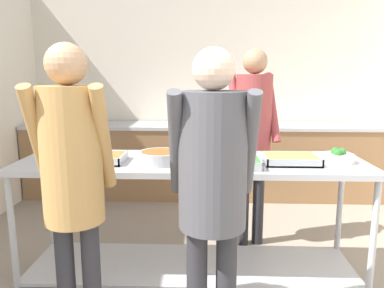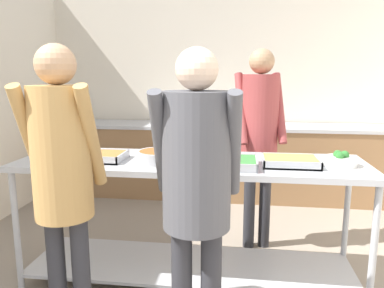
{
  "view_description": "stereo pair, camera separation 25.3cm",
  "coord_description": "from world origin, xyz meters",
  "px_view_note": "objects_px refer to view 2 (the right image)",
  "views": [
    {
      "loc": [
        -0.02,
        -0.71,
        1.53
      ],
      "look_at": [
        -0.12,
        1.97,
        1.03
      ],
      "focal_mm": 35.0,
      "sensor_mm": 36.0,
      "label": 1
    },
    {
      "loc": [
        0.24,
        -0.69,
        1.53
      ],
      "look_at": [
        -0.12,
        1.97,
        1.03
      ],
      "focal_mm": 35.0,
      "sensor_mm": 36.0,
      "label": 2
    }
  ],
  "objects_px": {
    "serving_tray_greens": "(97,157)",
    "water_bottle": "(263,114)",
    "cook_behind_counter": "(260,126)",
    "plate_stack": "(69,147)",
    "serving_tray_roast": "(226,163)",
    "sauce_pan": "(159,156)",
    "broccoli_bowl": "(340,160)",
    "guest_serving_right": "(62,165)",
    "guest_serving_left": "(197,175)",
    "serving_tray_vegetables": "(290,162)"
  },
  "relations": [
    {
      "from": "serving_tray_greens",
      "to": "guest_serving_left",
      "type": "relative_size",
      "value": 0.23
    },
    {
      "from": "sauce_pan",
      "to": "plate_stack",
      "type": "bearing_deg",
      "value": 159.17
    },
    {
      "from": "water_bottle",
      "to": "serving_tray_vegetables",
      "type": "bearing_deg",
      "value": -87.81
    },
    {
      "from": "serving_tray_roast",
      "to": "cook_behind_counter",
      "type": "height_order",
      "value": "cook_behind_counter"
    },
    {
      "from": "serving_tray_greens",
      "to": "broccoli_bowl",
      "type": "bearing_deg",
      "value": 1.92
    },
    {
      "from": "serving_tray_roast",
      "to": "guest_serving_right",
      "type": "xyz_separation_m",
      "value": [
        -0.84,
        -0.6,
        0.1
      ]
    },
    {
      "from": "sauce_pan",
      "to": "water_bottle",
      "type": "relative_size",
      "value": 1.53
    },
    {
      "from": "serving_tray_greens",
      "to": "water_bottle",
      "type": "xyz_separation_m",
      "value": [
        1.26,
        2.12,
        0.1
      ]
    },
    {
      "from": "plate_stack",
      "to": "cook_behind_counter",
      "type": "bearing_deg",
      "value": 15.78
    },
    {
      "from": "plate_stack",
      "to": "water_bottle",
      "type": "height_order",
      "value": "water_bottle"
    },
    {
      "from": "plate_stack",
      "to": "serving_tray_greens",
      "type": "xyz_separation_m",
      "value": [
        0.35,
        -0.29,
        -0.0
      ]
    },
    {
      "from": "serving_tray_vegetables",
      "to": "sauce_pan",
      "type": "bearing_deg",
      "value": -177.59
    },
    {
      "from": "serving_tray_roast",
      "to": "cook_behind_counter",
      "type": "bearing_deg",
      "value": 72.15
    },
    {
      "from": "cook_behind_counter",
      "to": "sauce_pan",
      "type": "bearing_deg",
      "value": -134.34
    },
    {
      "from": "cook_behind_counter",
      "to": "plate_stack",
      "type": "bearing_deg",
      "value": -164.22
    },
    {
      "from": "cook_behind_counter",
      "to": "guest_serving_left",
      "type": "bearing_deg",
      "value": -104.9
    },
    {
      "from": "sauce_pan",
      "to": "serving_tray_roast",
      "type": "relative_size",
      "value": 1.06
    },
    {
      "from": "plate_stack",
      "to": "cook_behind_counter",
      "type": "height_order",
      "value": "cook_behind_counter"
    },
    {
      "from": "guest_serving_left",
      "to": "water_bottle",
      "type": "relative_size",
      "value": 5.71
    },
    {
      "from": "plate_stack",
      "to": "cook_behind_counter",
      "type": "distance_m",
      "value": 1.58
    },
    {
      "from": "serving_tray_vegetables",
      "to": "water_bottle",
      "type": "height_order",
      "value": "water_bottle"
    },
    {
      "from": "serving_tray_greens",
      "to": "water_bottle",
      "type": "relative_size",
      "value": 1.33
    },
    {
      "from": "plate_stack",
      "to": "guest_serving_right",
      "type": "bearing_deg",
      "value": -66.23
    },
    {
      "from": "serving_tray_greens",
      "to": "cook_behind_counter",
      "type": "bearing_deg",
      "value": 31.6
    },
    {
      "from": "sauce_pan",
      "to": "cook_behind_counter",
      "type": "relative_size",
      "value": 0.25
    },
    {
      "from": "broccoli_bowl",
      "to": "guest_serving_left",
      "type": "xyz_separation_m",
      "value": [
        -0.88,
        -0.73,
        0.06
      ]
    },
    {
      "from": "sauce_pan",
      "to": "water_bottle",
      "type": "distance_m",
      "value": 2.28
    },
    {
      "from": "sauce_pan",
      "to": "guest_serving_right",
      "type": "relative_size",
      "value": 0.26
    },
    {
      "from": "broccoli_bowl",
      "to": "cook_behind_counter",
      "type": "distance_m",
      "value": 0.84
    },
    {
      "from": "sauce_pan",
      "to": "guest_serving_left",
      "type": "xyz_separation_m",
      "value": [
        0.34,
        -0.66,
        0.05
      ]
    },
    {
      "from": "broccoli_bowl",
      "to": "guest_serving_left",
      "type": "relative_size",
      "value": 0.13
    },
    {
      "from": "serving_tray_vegetables",
      "to": "guest_serving_right",
      "type": "xyz_separation_m",
      "value": [
        -1.27,
        -0.69,
        0.1
      ]
    },
    {
      "from": "serving_tray_greens",
      "to": "guest_serving_left",
      "type": "distance_m",
      "value": 1.05
    },
    {
      "from": "serving_tray_greens",
      "to": "cook_behind_counter",
      "type": "relative_size",
      "value": 0.22
    },
    {
      "from": "guest_serving_left",
      "to": "cook_behind_counter",
      "type": "bearing_deg",
      "value": 75.1
    },
    {
      "from": "broccoli_bowl",
      "to": "water_bottle",
      "type": "height_order",
      "value": "water_bottle"
    },
    {
      "from": "water_bottle",
      "to": "cook_behind_counter",
      "type": "bearing_deg",
      "value": -93.96
    },
    {
      "from": "broccoli_bowl",
      "to": "guest_serving_right",
      "type": "relative_size",
      "value": 0.13
    },
    {
      "from": "serving_tray_roast",
      "to": "guest_serving_right",
      "type": "distance_m",
      "value": 1.04
    },
    {
      "from": "plate_stack",
      "to": "serving_tray_greens",
      "type": "height_order",
      "value": "plate_stack"
    },
    {
      "from": "sauce_pan",
      "to": "guest_serving_left",
      "type": "distance_m",
      "value": 0.75
    },
    {
      "from": "plate_stack",
      "to": "water_bottle",
      "type": "distance_m",
      "value": 2.44
    },
    {
      "from": "plate_stack",
      "to": "guest_serving_right",
      "type": "height_order",
      "value": "guest_serving_right"
    },
    {
      "from": "serving_tray_greens",
      "to": "sauce_pan",
      "type": "bearing_deg",
      "value": -1.83
    },
    {
      "from": "serving_tray_vegetables",
      "to": "guest_serving_left",
      "type": "xyz_separation_m",
      "value": [
        -0.55,
        -0.7,
        0.07
      ]
    },
    {
      "from": "serving_tray_greens",
      "to": "sauce_pan",
      "type": "xyz_separation_m",
      "value": [
        0.45,
        -0.01,
        0.02
      ]
    },
    {
      "from": "broccoli_bowl",
      "to": "cook_behind_counter",
      "type": "height_order",
      "value": "cook_behind_counter"
    },
    {
      "from": "sauce_pan",
      "to": "broccoli_bowl",
      "type": "xyz_separation_m",
      "value": [
        1.22,
        0.07,
        -0.01
      ]
    },
    {
      "from": "water_bottle",
      "to": "plate_stack",
      "type": "bearing_deg",
      "value": -131.42
    },
    {
      "from": "plate_stack",
      "to": "guest_serving_left",
      "type": "relative_size",
      "value": 0.14
    }
  ]
}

